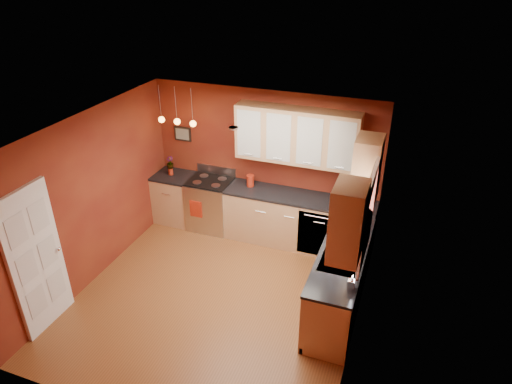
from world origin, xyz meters
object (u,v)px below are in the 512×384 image
(sink, at_px, (341,261))
(soap_pump, at_px, (352,282))
(coffee_maker, at_px, (350,197))
(red_canister, at_px, (250,181))
(gas_range, at_px, (211,204))

(sink, height_order, soap_pump, sink)
(coffee_maker, height_order, soap_pump, coffee_maker)
(soap_pump, bearing_deg, coffee_maker, 100.43)
(red_canister, bearing_deg, coffee_maker, -1.95)
(gas_range, height_order, coffee_maker, coffee_maker)
(sink, distance_m, red_canister, 2.46)
(sink, xyz_separation_m, coffee_maker, (-0.15, 1.52, 0.15))
(gas_range, bearing_deg, coffee_maker, 0.40)
(gas_range, relative_size, sink, 1.59)
(gas_range, bearing_deg, sink, -29.78)
(gas_range, distance_m, soap_pump, 3.56)
(red_canister, height_order, coffee_maker, coffee_maker)
(coffee_maker, xyz_separation_m, soap_pump, (0.38, -2.07, -0.03))
(red_canister, distance_m, coffee_maker, 1.73)
(sink, bearing_deg, red_canister, 140.03)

